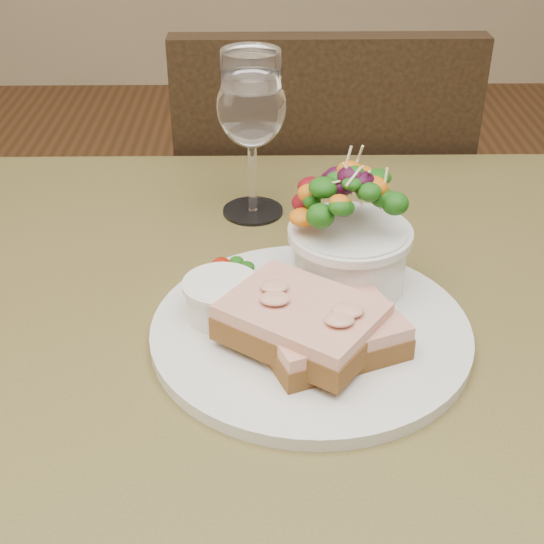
{
  "coord_description": "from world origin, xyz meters",
  "views": [
    {
      "loc": [
        -0.02,
        -0.55,
        1.16
      ],
      "look_at": [
        -0.01,
        0.01,
        0.81
      ],
      "focal_mm": 50.0,
      "sensor_mm": 36.0,
      "label": 1
    }
  ],
  "objects_px": {
    "ramekin": "(221,297)",
    "sandwich_front": "(330,332)",
    "chair_far": "(309,334)",
    "sandwich_back": "(302,321)",
    "salad_bowl": "(350,230)",
    "cafe_table": "(283,416)",
    "wine_glass": "(251,111)",
    "dinner_plate": "(311,331)"
  },
  "relations": [
    {
      "from": "dinner_plate",
      "to": "sandwich_back",
      "type": "bearing_deg",
      "value": -108.73
    },
    {
      "from": "chair_far",
      "to": "dinner_plate",
      "type": "xyz_separation_m",
      "value": [
        -0.05,
        -0.62,
        0.46
      ]
    },
    {
      "from": "dinner_plate",
      "to": "wine_glass",
      "type": "height_order",
      "value": "wine_glass"
    },
    {
      "from": "dinner_plate",
      "to": "wine_glass",
      "type": "relative_size",
      "value": 1.63
    },
    {
      "from": "wine_glass",
      "to": "sandwich_front",
      "type": "bearing_deg",
      "value": -76.11
    },
    {
      "from": "ramekin",
      "to": "wine_glass",
      "type": "xyz_separation_m",
      "value": [
        0.03,
        0.22,
        0.09
      ]
    },
    {
      "from": "ramekin",
      "to": "salad_bowl",
      "type": "relative_size",
      "value": 0.5
    },
    {
      "from": "wine_glass",
      "to": "ramekin",
      "type": "bearing_deg",
      "value": -96.65
    },
    {
      "from": "ramekin",
      "to": "wine_glass",
      "type": "height_order",
      "value": "wine_glass"
    },
    {
      "from": "ramekin",
      "to": "wine_glass",
      "type": "distance_m",
      "value": 0.24
    },
    {
      "from": "cafe_table",
      "to": "sandwich_back",
      "type": "distance_m",
      "value": 0.14
    },
    {
      "from": "sandwich_back",
      "to": "salad_bowl",
      "type": "bearing_deg",
      "value": 98.7
    },
    {
      "from": "salad_bowl",
      "to": "cafe_table",
      "type": "bearing_deg",
      "value": -136.13
    },
    {
      "from": "salad_bowl",
      "to": "wine_glass",
      "type": "xyz_separation_m",
      "value": [
        -0.09,
        0.17,
        0.05
      ]
    },
    {
      "from": "sandwich_front",
      "to": "salad_bowl",
      "type": "height_order",
      "value": "salad_bowl"
    },
    {
      "from": "cafe_table",
      "to": "chair_far",
      "type": "distance_m",
      "value": 0.71
    },
    {
      "from": "ramekin",
      "to": "salad_bowl",
      "type": "xyz_separation_m",
      "value": [
        0.12,
        0.05,
        0.04
      ]
    },
    {
      "from": "salad_bowl",
      "to": "ramekin",
      "type": "bearing_deg",
      "value": -157.12
    },
    {
      "from": "cafe_table",
      "to": "sandwich_front",
      "type": "distance_m",
      "value": 0.14
    },
    {
      "from": "chair_far",
      "to": "sandwich_back",
      "type": "height_order",
      "value": "chair_far"
    },
    {
      "from": "ramekin",
      "to": "sandwich_front",
      "type": "bearing_deg",
      "value": -27.66
    },
    {
      "from": "dinner_plate",
      "to": "chair_far",
      "type": "bearing_deg",
      "value": 85.83
    },
    {
      "from": "cafe_table",
      "to": "dinner_plate",
      "type": "xyz_separation_m",
      "value": [
        0.02,
        -0.01,
        0.11
      ]
    },
    {
      "from": "cafe_table",
      "to": "dinner_plate",
      "type": "distance_m",
      "value": 0.11
    },
    {
      "from": "ramekin",
      "to": "wine_glass",
      "type": "bearing_deg",
      "value": 83.35
    },
    {
      "from": "sandwich_front",
      "to": "ramekin",
      "type": "bearing_deg",
      "value": 130.19
    },
    {
      "from": "chair_far",
      "to": "salad_bowl",
      "type": "height_order",
      "value": "chair_far"
    },
    {
      "from": "dinner_plate",
      "to": "cafe_table",
      "type": "bearing_deg",
      "value": 164.79
    },
    {
      "from": "sandwich_back",
      "to": "wine_glass",
      "type": "distance_m",
      "value": 0.29
    },
    {
      "from": "chair_far",
      "to": "sandwich_front",
      "type": "distance_m",
      "value": 0.81
    },
    {
      "from": "sandwich_back",
      "to": "salad_bowl",
      "type": "xyz_separation_m",
      "value": [
        0.05,
        0.1,
        0.03
      ]
    },
    {
      "from": "sandwich_back",
      "to": "ramekin",
      "type": "bearing_deg",
      "value": -177.24
    },
    {
      "from": "sandwich_front",
      "to": "wine_glass",
      "type": "distance_m",
      "value": 0.3
    },
    {
      "from": "cafe_table",
      "to": "wine_glass",
      "type": "height_order",
      "value": "wine_glass"
    },
    {
      "from": "cafe_table",
      "to": "salad_bowl",
      "type": "relative_size",
      "value": 6.3
    },
    {
      "from": "chair_far",
      "to": "sandwich_back",
      "type": "relative_size",
      "value": 5.73
    },
    {
      "from": "cafe_table",
      "to": "salad_bowl",
      "type": "height_order",
      "value": "salad_bowl"
    },
    {
      "from": "sandwich_back",
      "to": "salad_bowl",
      "type": "relative_size",
      "value": 1.24
    },
    {
      "from": "sandwich_front",
      "to": "wine_glass",
      "type": "xyz_separation_m",
      "value": [
        -0.07,
        0.27,
        0.1
      ]
    },
    {
      "from": "sandwich_front",
      "to": "salad_bowl",
      "type": "bearing_deg",
      "value": 53.78
    },
    {
      "from": "sandwich_back",
      "to": "wine_glass",
      "type": "bearing_deg",
      "value": 134.93
    },
    {
      "from": "ramekin",
      "to": "chair_far",
      "type": "bearing_deg",
      "value": 78.27
    }
  ]
}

